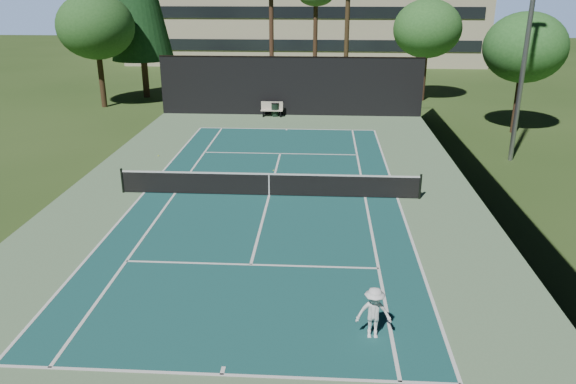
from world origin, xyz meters
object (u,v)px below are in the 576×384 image
object	(u,v)px
player	(374,313)
park_bench	(272,109)
tennis_net	(269,184)
tennis_ball_d	(158,156)
tennis_ball_b	(273,170)
trash_bin	(275,109)
tennis_ball_c	(268,184)

from	to	relation	value
player	park_bench	xyz separation A→B (m)	(-4.87, 25.59, -0.16)
player	park_bench	size ratio (longest dim) A/B	0.94
tennis_net	player	bearing A→B (deg)	-70.31
tennis_net	tennis_ball_d	xyz separation A→B (m)	(-6.41, 5.54, -0.52)
player	tennis_net	bearing A→B (deg)	108.70
park_bench	tennis_net	bearing A→B (deg)	-85.39
tennis_net	tennis_ball_b	bearing A→B (deg)	91.79
player	trash_bin	distance (m)	26.11
tennis_ball_c	park_bench	distance (m)	14.07
tennis_ball_d	tennis_ball_b	bearing A→B (deg)	-18.52
trash_bin	park_bench	bearing A→B (deg)	-155.25
tennis_net	park_bench	distance (m)	15.51
tennis_ball_b	trash_bin	size ratio (longest dim) A/B	0.06
player	tennis_ball_d	distance (m)	18.62
player	tennis_ball_b	world-z (taller)	player
player	trash_bin	bearing A→B (deg)	99.28
tennis_ball_d	park_bench	xyz separation A→B (m)	(5.17, 9.92, 0.51)
tennis_ball_c	tennis_ball_d	world-z (taller)	tennis_ball_d
trash_bin	player	bearing A→B (deg)	-79.73
park_bench	trash_bin	world-z (taller)	park_bench
tennis_net	player	world-z (taller)	player
player	tennis_ball_d	bearing A→B (deg)	121.65
tennis_ball_b	tennis_net	bearing A→B (deg)	-88.21
trash_bin	tennis_ball_b	bearing A→B (deg)	-85.65
park_bench	trash_bin	size ratio (longest dim) A/B	1.59
park_bench	tennis_ball_c	bearing A→B (deg)	-85.72
tennis_ball_c	park_bench	size ratio (longest dim) A/B	0.04
tennis_ball_d	tennis_ball_c	bearing A→B (deg)	-33.42
tennis_net	tennis_ball_c	size ratio (longest dim) A/B	196.87
tennis_net	player	size ratio (longest dim) A/B	9.11
tennis_ball_b	tennis_ball_c	xyz separation A→B (m)	(-0.09, -1.99, 0.00)
trash_bin	tennis_ball_d	bearing A→B (deg)	-118.25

